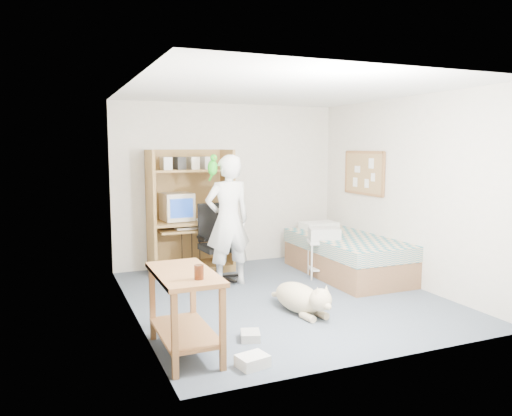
{
  "coord_description": "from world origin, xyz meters",
  "views": [
    {
      "loc": [
        -2.62,
        -5.39,
        1.84
      ],
      "look_at": [
        -0.14,
        0.54,
        1.05
      ],
      "focal_mm": 35.0,
      "sensor_mm": 36.0,
      "label": 1
    }
  ],
  "objects_px": {
    "bed": "(346,255)",
    "person": "(228,221)",
    "printer_cart": "(324,253)",
    "computer_hutch": "(190,216)",
    "office_chair": "(217,253)",
    "dog": "(301,298)",
    "side_desk": "(185,300)"
  },
  "relations": [
    {
      "from": "office_chair",
      "to": "person",
      "type": "relative_size",
      "value": 0.6
    },
    {
      "from": "computer_hutch",
      "to": "bed",
      "type": "xyz_separation_m",
      "value": [
        2.0,
        -1.12,
        -0.53
      ]
    },
    {
      "from": "computer_hutch",
      "to": "office_chair",
      "type": "distance_m",
      "value": 0.81
    },
    {
      "from": "person",
      "to": "dog",
      "type": "relative_size",
      "value": 1.65
    },
    {
      "from": "side_desk",
      "to": "bed",
      "type": "bearing_deg",
      "value": 32.5
    },
    {
      "from": "bed",
      "to": "printer_cart",
      "type": "xyz_separation_m",
      "value": [
        -0.37,
        -0.0,
        0.06
      ]
    },
    {
      "from": "printer_cart",
      "to": "person",
      "type": "bearing_deg",
      "value": -166.81
    },
    {
      "from": "bed",
      "to": "side_desk",
      "type": "relative_size",
      "value": 2.02
    },
    {
      "from": "printer_cart",
      "to": "bed",
      "type": "bearing_deg",
      "value": 20.62
    },
    {
      "from": "computer_hutch",
      "to": "person",
      "type": "distance_m",
      "value": 0.99
    },
    {
      "from": "person",
      "to": "printer_cart",
      "type": "bearing_deg",
      "value": 168.18
    },
    {
      "from": "bed",
      "to": "dog",
      "type": "relative_size",
      "value": 1.91
    },
    {
      "from": "bed",
      "to": "person",
      "type": "height_order",
      "value": "person"
    },
    {
      "from": "bed",
      "to": "person",
      "type": "xyz_separation_m",
      "value": [
        -1.74,
        0.17,
        0.58
      ]
    },
    {
      "from": "bed",
      "to": "person",
      "type": "bearing_deg",
      "value": 174.4
    },
    {
      "from": "office_chair",
      "to": "person",
      "type": "xyz_separation_m",
      "value": [
        0.05,
        -0.31,
        0.5
      ]
    },
    {
      "from": "computer_hutch",
      "to": "side_desk",
      "type": "xyz_separation_m",
      "value": [
        -0.85,
        -2.94,
        -0.33
      ]
    },
    {
      "from": "computer_hutch",
      "to": "office_chair",
      "type": "bearing_deg",
      "value": -72.12
    },
    {
      "from": "side_desk",
      "to": "printer_cart",
      "type": "distance_m",
      "value": 3.08
    },
    {
      "from": "office_chair",
      "to": "computer_hutch",
      "type": "bearing_deg",
      "value": 103.21
    },
    {
      "from": "person",
      "to": "printer_cart",
      "type": "relative_size",
      "value": 3.24
    },
    {
      "from": "office_chair",
      "to": "printer_cart",
      "type": "xyz_separation_m",
      "value": [
        1.43,
        -0.48,
        -0.02
      ]
    },
    {
      "from": "side_desk",
      "to": "person",
      "type": "bearing_deg",
      "value": 60.75
    },
    {
      "from": "computer_hutch",
      "to": "side_desk",
      "type": "bearing_deg",
      "value": -106.14
    },
    {
      "from": "person",
      "to": "computer_hutch",
      "type": "bearing_deg",
      "value": -79.24
    },
    {
      "from": "bed",
      "to": "dog",
      "type": "height_order",
      "value": "bed"
    },
    {
      "from": "dog",
      "to": "computer_hutch",
      "type": "bearing_deg",
      "value": 95.48
    },
    {
      "from": "printer_cart",
      "to": "side_desk",
      "type": "bearing_deg",
      "value": -123.52
    },
    {
      "from": "side_desk",
      "to": "office_chair",
      "type": "bearing_deg",
      "value": 65.24
    },
    {
      "from": "dog",
      "to": "bed",
      "type": "bearing_deg",
      "value": 32.77
    },
    {
      "from": "computer_hutch",
      "to": "side_desk",
      "type": "distance_m",
      "value": 3.08
    },
    {
      "from": "bed",
      "to": "printer_cart",
      "type": "relative_size",
      "value": 3.76
    }
  ]
}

